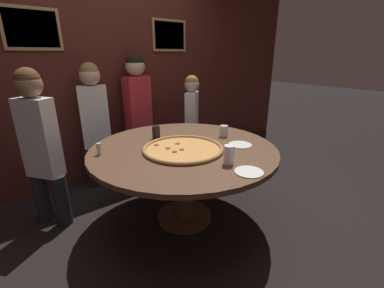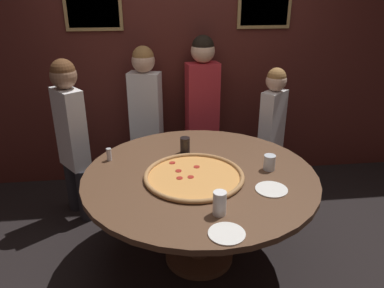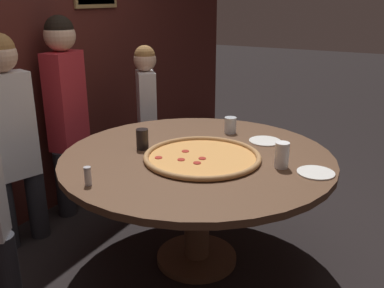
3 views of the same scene
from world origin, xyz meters
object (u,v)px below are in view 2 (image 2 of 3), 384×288
at_px(dining_table, 200,188).
at_px(white_plate_far_back, 227,234).
at_px(drink_cup_by_shaker, 270,163).
at_px(condiment_shaker, 109,154).
at_px(giant_pizza, 194,176).
at_px(diner_far_left, 272,125).
at_px(drink_cup_far_right, 220,203).
at_px(diner_far_right, 146,111).
at_px(diner_side_left, 202,103).
at_px(white_plate_beside_cup, 271,189).
at_px(drink_cup_beside_pizza, 185,145).
at_px(diner_centre_back, 71,132).

relative_size(dining_table, white_plate_far_back, 8.12).
height_order(drink_cup_by_shaker, condiment_shaker, drink_cup_by_shaker).
height_order(giant_pizza, condiment_shaker, condiment_shaker).
relative_size(drink_cup_by_shaker, diner_far_left, 0.09).
height_order(drink_cup_far_right, diner_far_left, diner_far_left).
bearing_deg(condiment_shaker, white_plate_far_back, -54.56).
height_order(condiment_shaker, diner_far_right, diner_far_right).
xyz_separation_m(condiment_shaker, diner_side_left, (0.84, 0.94, 0.07)).
distance_m(giant_pizza, drink_cup_far_right, 0.46).
xyz_separation_m(white_plate_beside_cup, diner_far_left, (0.39, 1.20, -0.03)).
bearing_deg(drink_cup_far_right, dining_table, 95.00).
bearing_deg(giant_pizza, dining_table, 50.51).
bearing_deg(drink_cup_far_right, drink_cup_beside_pizza, 97.64).
height_order(drink_cup_beside_pizza, diner_centre_back, diner_centre_back).
bearing_deg(drink_cup_beside_pizza, white_plate_far_back, -83.47).
height_order(drink_cup_by_shaker, diner_side_left, diner_side_left).
xyz_separation_m(drink_cup_far_right, white_plate_far_back, (0.00, -0.19, -0.07)).
relative_size(drink_cup_by_shaker, white_plate_beside_cup, 0.53).
relative_size(drink_cup_far_right, white_plate_beside_cup, 0.70).
bearing_deg(drink_cup_beside_pizza, white_plate_beside_cup, -51.50).
height_order(dining_table, drink_cup_far_right, drink_cup_far_right).
height_order(diner_far_right, diner_centre_back, diner_far_right).
distance_m(condiment_shaker, diner_far_right, 0.94).
bearing_deg(diner_far_left, condiment_shaker, -18.08).
xyz_separation_m(white_plate_far_back, condiment_shaker, (-0.70, 0.98, 0.05)).
distance_m(giant_pizza, drink_cup_by_shaker, 0.55).
xyz_separation_m(giant_pizza, diner_centre_back, (-0.95, 0.79, 0.05)).
distance_m(giant_pizza, white_plate_beside_cup, 0.53).
bearing_deg(diner_side_left, diner_far_left, 146.01).
distance_m(white_plate_beside_cup, white_plate_far_back, 0.56).
bearing_deg(white_plate_far_back, drink_cup_by_shaker, 57.08).
height_order(dining_table, white_plate_far_back, white_plate_far_back).
distance_m(drink_cup_far_right, condiment_shaker, 1.05).
height_order(dining_table, diner_side_left, diner_side_left).
relative_size(drink_cup_by_shaker, drink_cup_far_right, 0.76).
relative_size(drink_cup_beside_pizza, diner_far_right, 0.09).
relative_size(diner_side_left, diner_centre_back, 1.07).
distance_m(white_plate_beside_cup, diner_centre_back, 1.75).
xyz_separation_m(white_plate_far_back, diner_far_left, (0.77, 1.62, -0.03)).
xyz_separation_m(diner_far_left, diner_far_right, (-1.19, 0.26, 0.10)).
bearing_deg(diner_centre_back, white_plate_beside_cup, -161.22).
bearing_deg(diner_side_left, diner_far_right, -4.43).
distance_m(dining_table, diner_side_left, 1.26).
distance_m(dining_table, drink_cup_by_shaker, 0.53).
bearing_deg(diner_side_left, giant_pizza, 70.70).
relative_size(diner_far_left, diner_side_left, 0.83).
xyz_separation_m(white_plate_beside_cup, diner_centre_back, (-1.43, 1.01, 0.06)).
xyz_separation_m(white_plate_beside_cup, diner_side_left, (-0.24, 1.50, 0.12)).
bearing_deg(drink_cup_beside_pizza, dining_table, -78.56).
relative_size(dining_table, diner_side_left, 1.08).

